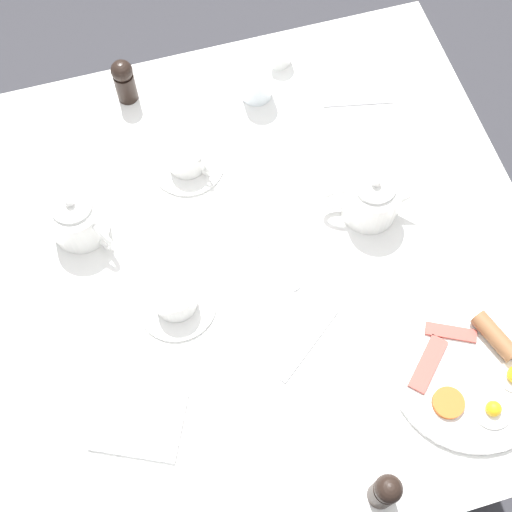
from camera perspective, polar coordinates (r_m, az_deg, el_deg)
name	(u,v)px	position (r m, az deg, el deg)	size (l,w,h in m)	color
ground_plane	(256,374)	(2.08, 0.00, -9.40)	(8.00, 8.00, 0.00)	#333338
table	(256,276)	(1.41, 0.00, -1.57)	(1.08, 1.06, 0.77)	white
breakfast_plate	(473,371)	(1.32, 16.94, -8.76)	(0.29, 0.29, 0.04)	white
teapot_near	(371,198)	(1.38, 9.18, 4.57)	(0.19, 0.11, 0.12)	white
teapot_far	(77,218)	(1.38, -14.11, 2.98)	(0.12, 0.17, 0.12)	white
teacup_with_saucer_left	(187,158)	(1.44, -5.55, 7.77)	(0.15, 0.15, 0.06)	white
teacup_with_saucer_right	(175,299)	(1.30, -6.47, -3.43)	(0.15, 0.15, 0.06)	white
water_glass_short	(256,80)	(1.52, 0.01, 13.91)	(0.07, 0.07, 0.09)	white
creamer_jug	(278,53)	(1.59, 1.75, 15.96)	(0.08, 0.05, 0.06)	white
pepper_grinder	(385,491)	(1.19, 10.31, -18.04)	(0.05, 0.05, 0.11)	black
salt_grinder	(124,80)	(1.53, -10.51, 13.67)	(0.05, 0.05, 0.11)	black
napkin_folded	(139,420)	(1.26, -9.37, -12.84)	(0.19, 0.18, 0.01)	white
fork_by_plate	(309,345)	(1.29, 4.27, -7.08)	(0.14, 0.11, 0.00)	silver
knife_by_plate	(257,483)	(1.23, 0.10, -17.71)	(0.03, 0.22, 0.00)	silver
spoon_for_tea	(358,102)	(1.56, 8.17, 12.09)	(0.15, 0.04, 0.00)	silver
fork_spare	(271,258)	(1.35, 1.21, -0.16)	(0.07, 0.16, 0.00)	silver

